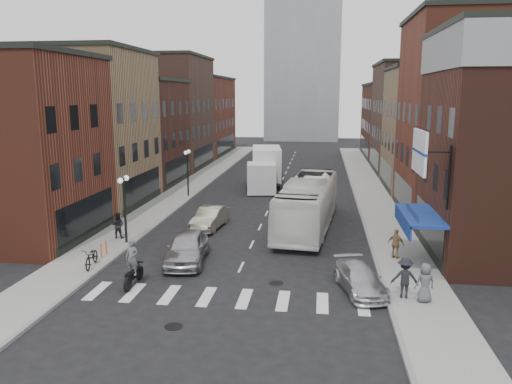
# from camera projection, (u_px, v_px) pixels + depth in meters

# --- Properties ---
(ground) EXTENTS (160.00, 160.00, 0.00)m
(ground) POSITION_uv_depth(u_px,v_px,m) (238.00, 274.00, 24.89)
(ground) COLOR black
(ground) RESTS_ON ground
(sidewalk_left) EXTENTS (3.00, 74.00, 0.15)m
(sidewalk_left) POSITION_uv_depth(u_px,v_px,m) (188.00, 188.00, 47.37)
(sidewalk_left) COLOR gray
(sidewalk_left) RESTS_ON ground
(sidewalk_right) EXTENTS (3.00, 74.00, 0.15)m
(sidewalk_right) POSITION_uv_depth(u_px,v_px,m) (371.00, 192.00, 45.18)
(sidewalk_right) COLOR gray
(sidewalk_right) RESTS_ON ground
(curb_left) EXTENTS (0.20, 74.00, 0.16)m
(curb_left) POSITION_uv_depth(u_px,v_px,m) (204.00, 189.00, 47.19)
(curb_left) COLOR gray
(curb_left) RESTS_ON ground
(curb_right) EXTENTS (0.20, 74.00, 0.16)m
(curb_right) POSITION_uv_depth(u_px,v_px,m) (354.00, 193.00, 45.39)
(curb_right) COLOR gray
(curb_right) RESTS_ON ground
(crosswalk_stripes) EXTENTS (12.00, 2.20, 0.01)m
(crosswalk_stripes) POSITION_uv_depth(u_px,v_px,m) (226.00, 298.00, 21.97)
(crosswalk_stripes) COLOR silver
(crosswalk_stripes) RESTS_ON ground
(bldg_left_near) EXTENTS (10.30, 9.20, 11.30)m
(bldg_left_near) POSITION_uv_depth(u_px,v_px,m) (5.00, 147.00, 30.10)
(bldg_left_near) COLOR #60291B
(bldg_left_near) RESTS_ON ground
(bldg_left_mid_a) EXTENTS (10.30, 10.20, 12.30)m
(bldg_left_mid_a) POSITION_uv_depth(u_px,v_px,m) (79.00, 129.00, 39.25)
(bldg_left_mid_a) COLOR #987754
(bldg_left_mid_a) RESTS_ON ground
(bldg_left_mid_b) EXTENTS (10.30, 10.20, 10.30)m
(bldg_left_mid_b) POSITION_uv_depth(u_px,v_px,m) (128.00, 132.00, 49.17)
(bldg_left_mid_b) COLOR #401F17
(bldg_left_mid_b) RESTS_ON ground
(bldg_left_far_a) EXTENTS (10.30, 12.20, 13.30)m
(bldg_left_far_a) POSITION_uv_depth(u_px,v_px,m) (163.00, 113.00, 59.58)
(bldg_left_far_a) COLOR #4E3127
(bldg_left_far_a) RESTS_ON ground
(bldg_left_far_b) EXTENTS (10.30, 16.20, 11.30)m
(bldg_left_far_b) POSITION_uv_depth(u_px,v_px,m) (193.00, 116.00, 73.39)
(bldg_left_far_b) COLOR #60291B
(bldg_left_far_b) RESTS_ON ground
(bldg_right_mid_a) EXTENTS (10.30, 10.20, 14.30)m
(bldg_right_mid_a) POSITION_uv_depth(u_px,v_px,m) (479.00, 118.00, 35.20)
(bldg_right_mid_a) COLOR #60291B
(bldg_right_mid_a) RESTS_ON ground
(bldg_right_mid_b) EXTENTS (10.30, 10.20, 11.30)m
(bldg_right_mid_b) POSITION_uv_depth(u_px,v_px,m) (444.00, 130.00, 45.21)
(bldg_right_mid_b) COLOR #987754
(bldg_right_mid_b) RESTS_ON ground
(bldg_right_far_a) EXTENTS (10.30, 12.20, 12.30)m
(bldg_right_far_a) POSITION_uv_depth(u_px,v_px,m) (421.00, 118.00, 55.82)
(bldg_right_far_a) COLOR #4E3127
(bldg_right_far_a) RESTS_ON ground
(bldg_right_far_b) EXTENTS (10.30, 16.20, 10.30)m
(bldg_right_far_b) POSITION_uv_depth(u_px,v_px,m) (402.00, 121.00, 69.63)
(bldg_right_far_b) COLOR #401F17
(bldg_right_far_b) RESTS_ON ground
(awning_blue) EXTENTS (1.80, 5.00, 0.78)m
(awning_blue) POSITION_uv_depth(u_px,v_px,m) (416.00, 217.00, 25.66)
(awning_blue) COLOR navy
(awning_blue) RESTS_ON ground
(billboard_sign) EXTENTS (1.52, 3.00, 3.70)m
(billboard_sign) POSITION_uv_depth(u_px,v_px,m) (421.00, 153.00, 23.09)
(billboard_sign) COLOR black
(billboard_sign) RESTS_ON ground
(distant_tower) EXTENTS (14.00, 14.00, 50.00)m
(distant_tower) POSITION_uv_depth(u_px,v_px,m) (304.00, 9.00, 95.93)
(distant_tower) COLOR #9399A0
(distant_tower) RESTS_ON ground
(streetlamp_near) EXTENTS (0.32, 1.22, 4.11)m
(streetlamp_near) POSITION_uv_depth(u_px,v_px,m) (124.00, 197.00, 29.17)
(streetlamp_near) COLOR black
(streetlamp_near) RESTS_ON ground
(streetlamp_far) EXTENTS (0.32, 1.22, 4.11)m
(streetlamp_far) POSITION_uv_depth(u_px,v_px,m) (188.00, 164.00, 42.79)
(streetlamp_far) COLOR black
(streetlamp_far) RESTS_ON ground
(bike_rack) EXTENTS (0.08, 0.68, 0.80)m
(bike_rack) POSITION_uv_depth(u_px,v_px,m) (104.00, 249.00, 27.02)
(bike_rack) COLOR #D8590C
(bike_rack) RESTS_ON sidewalk_left
(box_truck) EXTENTS (3.36, 8.91, 3.76)m
(box_truck) POSITION_uv_depth(u_px,v_px,m) (265.00, 169.00, 47.39)
(box_truck) COLOR silver
(box_truck) RESTS_ON ground
(motorcycle_rider) EXTENTS (0.65, 2.19, 2.23)m
(motorcycle_rider) POSITION_uv_depth(u_px,v_px,m) (133.00, 264.00, 23.15)
(motorcycle_rider) COLOR black
(motorcycle_rider) RESTS_ON ground
(transit_bus) EXTENTS (4.10, 12.34, 3.37)m
(transit_bus) POSITION_uv_depth(u_px,v_px,m) (308.00, 204.00, 33.01)
(transit_bus) COLOR white
(transit_bus) RESTS_ON ground
(sedan_left_near) EXTENTS (2.46, 5.05, 1.66)m
(sedan_left_near) POSITION_uv_depth(u_px,v_px,m) (187.00, 247.00, 26.46)
(sedan_left_near) COLOR #B4B4B9
(sedan_left_near) RESTS_ON ground
(sedan_left_far) EXTENTS (1.97, 4.44, 1.42)m
(sedan_left_far) POSITION_uv_depth(u_px,v_px,m) (210.00, 218.00, 33.25)
(sedan_left_far) COLOR #B8B095
(sedan_left_far) RESTS_ON ground
(curb_car) EXTENTS (2.62, 4.38, 1.19)m
(curb_car) POSITION_uv_depth(u_px,v_px,m) (360.00, 279.00, 22.56)
(curb_car) COLOR silver
(curb_car) RESTS_ON ground
(parked_bicycle) EXTENTS (0.99, 2.04, 1.03)m
(parked_bicycle) POSITION_uv_depth(u_px,v_px,m) (92.00, 257.00, 25.41)
(parked_bicycle) COLOR black
(parked_bicycle) RESTS_ON sidewalk_left
(ped_left_solo) EXTENTS (0.79, 0.47, 1.61)m
(ped_left_solo) POSITION_uv_depth(u_px,v_px,m) (118.00, 225.00, 30.45)
(ped_left_solo) COLOR black
(ped_left_solo) RESTS_ON sidewalk_left
(ped_right_a) EXTENTS (1.19, 0.64, 1.79)m
(ped_right_a) POSITION_uv_depth(u_px,v_px,m) (405.00, 278.00, 21.48)
(ped_right_a) COLOR black
(ped_right_a) RESTS_ON sidewalk_right
(ped_right_b) EXTENTS (1.05, 0.92, 1.61)m
(ped_right_b) POSITION_uv_depth(u_px,v_px,m) (396.00, 244.00, 26.63)
(ped_right_b) COLOR #946F4B
(ped_right_b) RESTS_ON sidewalk_right
(ped_right_c) EXTENTS (0.94, 0.73, 1.70)m
(ped_right_c) POSITION_uv_depth(u_px,v_px,m) (425.00, 283.00, 21.04)
(ped_right_c) COLOR #515358
(ped_right_c) RESTS_ON sidewalk_right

